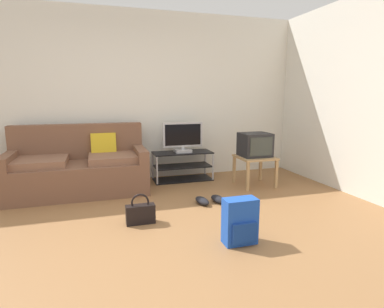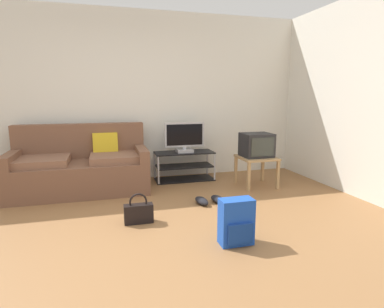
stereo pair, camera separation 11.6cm
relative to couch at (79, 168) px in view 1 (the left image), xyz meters
name	(u,v)px [view 1 (the left image)]	position (x,y,z in m)	size (l,w,h in m)	color
ground_plane	(145,244)	(0.64, -1.90, -0.36)	(9.00, 9.80, 0.02)	olive
wall_back	(119,97)	(0.64, 0.55, 1.00)	(9.00, 0.10, 2.70)	silver
wall_right	(351,97)	(3.69, -1.06, 1.00)	(0.10, 3.60, 2.70)	silver
couch	(79,168)	(0.00, 0.00, 0.00)	(1.87, 0.90, 0.96)	brown
tv_stand	(183,166)	(1.59, 0.19, -0.11)	(0.96, 0.41, 0.47)	black
flat_tv	(183,138)	(1.59, 0.17, 0.36)	(0.65, 0.22, 0.49)	#B2B2B7
side_table	(255,161)	(2.57, -0.44, 0.04)	(0.53, 0.53, 0.46)	tan
crt_tv	(255,145)	(2.57, -0.42, 0.29)	(0.44, 0.39, 0.36)	#232326
backpack	(240,222)	(1.50, -2.15, -0.13)	(0.31, 0.24, 0.44)	blue
handbag	(140,213)	(0.67, -1.41, -0.23)	(0.31, 0.12, 0.34)	black
sneakers_pair	(210,200)	(1.62, -1.03, -0.30)	(0.39, 0.30, 0.09)	black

